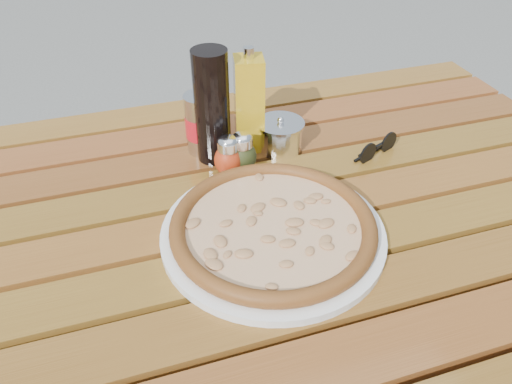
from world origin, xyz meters
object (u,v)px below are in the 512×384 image
object	(u,v)px
plate	(273,233)
table	(259,245)
dark_bottle	(212,107)
sunglasses	(377,148)
soda_can	(202,124)
parmesan_tin	(280,135)
pepper_shaker	(228,156)
oregano_shaker	(242,153)
olive_oil_cruet	(249,104)
pizza	(273,226)

from	to	relation	value
plate	table	bearing A→B (deg)	91.78
dark_bottle	sunglasses	world-z (taller)	dark_bottle
soda_can	parmesan_tin	distance (m)	0.16
plate	pepper_shaker	xyz separation A→B (m)	(-0.02, 0.19, 0.03)
table	plate	world-z (taller)	plate
pepper_shaker	plate	bearing A→B (deg)	-83.72
plate	parmesan_tin	distance (m)	0.27
parmesan_tin	oregano_shaker	bearing A→B (deg)	-151.42
table	soda_can	size ratio (longest dim) A/B	11.67
table	oregano_shaker	distance (m)	0.17
plate	sunglasses	xyz separation A→B (m)	(0.28, 0.16, 0.01)
plate	olive_oil_cruet	xyz separation A→B (m)	(0.04, 0.27, 0.09)
dark_bottle	soda_can	bearing A→B (deg)	113.22
dark_bottle	olive_oil_cruet	size ratio (longest dim) A/B	1.05
table	soda_can	xyz separation A→B (m)	(-0.05, 0.22, 0.13)
pizza	sunglasses	size ratio (longest dim) A/B	3.10
pepper_shaker	soda_can	bearing A→B (deg)	105.20
table	sunglasses	world-z (taller)	sunglasses
table	sunglasses	size ratio (longest dim) A/B	13.08
oregano_shaker	sunglasses	size ratio (longest dim) A/B	0.77
plate	pizza	size ratio (longest dim) A/B	1.08
pizza	pepper_shaker	xyz separation A→B (m)	(-0.02, 0.19, 0.02)
table	sunglasses	bearing A→B (deg)	19.76
pizza	soda_can	distance (m)	0.29
table	pizza	distance (m)	0.12
dark_bottle	olive_oil_cruet	xyz separation A→B (m)	(0.08, 0.02, -0.01)
dark_bottle	pepper_shaker	bearing A→B (deg)	-79.41
table	dark_bottle	bearing A→B (deg)	99.17
oregano_shaker	dark_bottle	xyz separation A→B (m)	(-0.04, 0.06, 0.07)
table	pizza	xyz separation A→B (m)	(0.00, -0.06, 0.10)
plate	pizza	distance (m)	0.02
olive_oil_cruet	sunglasses	distance (m)	0.27
pepper_shaker	olive_oil_cruet	bearing A→B (deg)	50.29
table	sunglasses	distance (m)	0.31
plate	pepper_shaker	bearing A→B (deg)	96.28
plate	pizza	xyz separation A→B (m)	(0.00, 0.00, 0.02)
table	parmesan_tin	xyz separation A→B (m)	(0.10, 0.18, 0.11)
table	pizza	bearing A→B (deg)	-88.22
pepper_shaker	parmesan_tin	size ratio (longest dim) A/B	0.79
soda_can	sunglasses	world-z (taller)	soda_can
soda_can	oregano_shaker	bearing A→B (deg)	-59.85
pizza	oregano_shaker	world-z (taller)	oregano_shaker
oregano_shaker	dark_bottle	world-z (taller)	dark_bottle
oregano_shaker	sunglasses	distance (m)	0.27
oregano_shaker	soda_can	size ratio (longest dim) A/B	0.68
table	oregano_shaker	bearing A→B (deg)	86.26
pizza	soda_can	bearing A→B (deg)	99.32
soda_can	sunglasses	xyz separation A→B (m)	(0.32, -0.12, -0.04)
olive_oil_cruet	sunglasses	world-z (taller)	olive_oil_cruet
table	parmesan_tin	size ratio (longest dim) A/B	13.55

